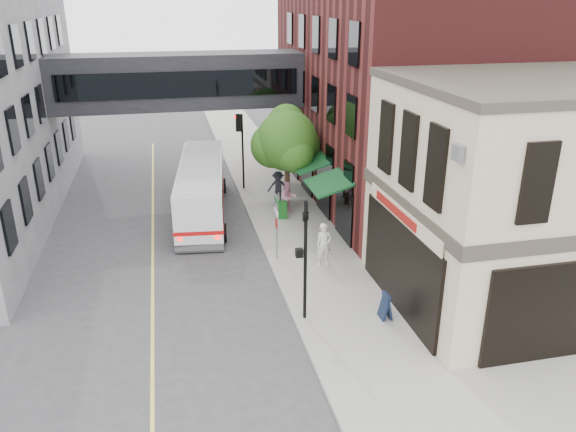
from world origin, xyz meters
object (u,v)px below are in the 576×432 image
pedestrian_a (324,245)px  pedestrian_c (278,187)px  bus (202,187)px  newspaper_box (283,210)px  sandwich_board (386,306)px  pedestrian_b (288,197)px

pedestrian_a → pedestrian_c: pedestrian_a is taller
bus → pedestrian_c: bearing=5.8°
pedestrian_a → newspaper_box: pedestrian_a is taller
pedestrian_c → sandwich_board: bearing=-59.6°
pedestrian_a → pedestrian_b: size_ratio=1.06×
pedestrian_b → bus: bearing=166.9°
pedestrian_b → pedestrian_c: size_ratio=0.97×
pedestrian_b → newspaper_box: 0.88m
pedestrian_b → newspaper_box: size_ratio=1.97×
bus → pedestrian_a: (4.57, -7.61, -0.45)m
pedestrian_b → sandwich_board: 11.06m
pedestrian_a → newspaper_box: size_ratio=2.10×
pedestrian_b → pedestrian_c: (-0.19, 1.69, 0.03)m
newspaper_box → pedestrian_c: bearing=98.9°
pedestrian_b → pedestrian_c: bearing=99.3°
newspaper_box → sandwich_board: bearing=-66.9°
pedestrian_c → newspaper_box: size_ratio=2.03×
pedestrian_c → newspaper_box: 2.38m
pedestrian_a → pedestrian_b: bearing=85.7°
bus → pedestrian_c: size_ratio=5.70×
pedestrian_a → sandwich_board: pedestrian_a is taller
bus → sandwich_board: bus is taller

